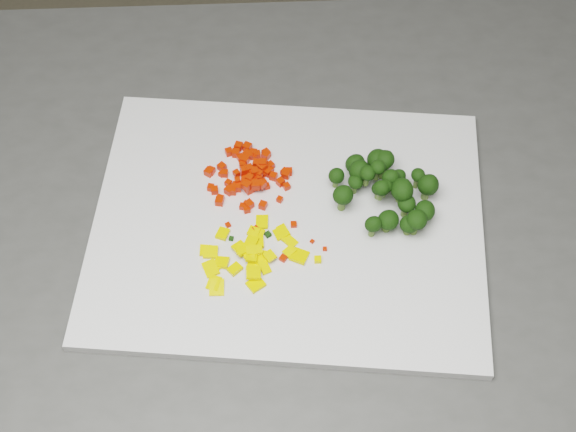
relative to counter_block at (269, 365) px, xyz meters
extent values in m
cube|color=#424240|center=(0.00, 0.00, 0.00)|extent=(1.22, 0.97, 0.90)
cube|color=silver|center=(0.03, -0.02, 0.46)|extent=(0.55, 0.49, 0.01)
cube|color=red|center=(-0.05, 0.03, 0.47)|extent=(0.01, 0.01, 0.01)
cube|color=red|center=(0.00, 0.09, 0.47)|extent=(0.01, 0.01, 0.01)
cube|color=red|center=(0.01, 0.08, 0.47)|extent=(0.01, 0.01, 0.01)
cube|color=red|center=(-0.01, 0.03, 0.47)|extent=(0.01, 0.01, 0.01)
cube|color=red|center=(-0.05, 0.03, 0.47)|extent=(0.01, 0.01, 0.01)
cube|color=red|center=(0.05, 0.05, 0.47)|extent=(0.01, 0.01, 0.01)
cube|color=red|center=(-0.03, 0.04, 0.47)|extent=(0.01, 0.01, 0.01)
cube|color=red|center=(0.00, 0.06, 0.48)|extent=(0.01, 0.01, 0.01)
cube|color=red|center=(-0.01, 0.05, 0.47)|extent=(0.01, 0.01, 0.01)
cube|color=red|center=(0.04, 0.05, 0.47)|extent=(0.01, 0.01, 0.01)
cube|color=red|center=(0.01, 0.06, 0.47)|extent=(0.01, 0.01, 0.01)
cube|color=red|center=(-0.04, 0.07, 0.47)|extent=(0.01, 0.01, 0.01)
cube|color=red|center=(0.02, 0.05, 0.47)|extent=(0.01, 0.01, 0.01)
cube|color=red|center=(-0.05, 0.04, 0.47)|extent=(0.01, 0.01, 0.01)
cube|color=red|center=(-0.01, 0.04, 0.47)|extent=(0.01, 0.01, 0.01)
cube|color=red|center=(-0.01, 0.04, 0.47)|extent=(0.01, 0.01, 0.01)
cube|color=red|center=(0.00, 0.09, 0.47)|extent=(0.01, 0.01, 0.01)
cube|color=red|center=(0.00, 0.05, 0.47)|extent=(0.01, 0.01, 0.01)
cube|color=red|center=(0.01, 0.03, 0.48)|extent=(0.01, 0.01, 0.01)
cube|color=red|center=(0.00, 0.05, 0.47)|extent=(0.01, 0.01, 0.01)
cube|color=red|center=(0.01, 0.05, 0.47)|extent=(0.01, 0.01, 0.01)
cube|color=red|center=(-0.01, 0.06, 0.47)|extent=(0.01, 0.01, 0.01)
cube|color=red|center=(0.02, 0.01, 0.47)|extent=(0.01, 0.01, 0.01)
cube|color=red|center=(0.02, 0.08, 0.47)|extent=(0.01, 0.01, 0.01)
cube|color=red|center=(0.02, 0.06, 0.47)|extent=(0.01, 0.01, 0.01)
cube|color=red|center=(0.01, 0.03, 0.47)|extent=(0.01, 0.01, 0.01)
cube|color=red|center=(0.02, 0.07, 0.47)|extent=(0.01, 0.01, 0.01)
cube|color=red|center=(-0.02, 0.01, 0.47)|extent=(0.01, 0.01, 0.01)
cube|color=red|center=(0.00, 0.10, 0.47)|extent=(0.01, 0.01, 0.01)
cube|color=red|center=(-0.01, 0.04, 0.48)|extent=(0.01, 0.01, 0.01)
cube|color=red|center=(0.03, 0.05, 0.47)|extent=(0.01, 0.01, 0.01)
cube|color=red|center=(-0.02, 0.01, 0.47)|extent=(0.01, 0.01, 0.01)
cube|color=red|center=(0.00, 0.01, 0.47)|extent=(0.01, 0.01, 0.01)
cube|color=red|center=(0.03, 0.06, 0.47)|extent=(0.01, 0.01, 0.01)
cube|color=red|center=(-0.02, 0.06, 0.47)|extent=(0.01, 0.01, 0.01)
cube|color=red|center=(0.02, 0.06, 0.48)|extent=(0.01, 0.01, 0.01)
cube|color=red|center=(-0.02, 0.04, 0.47)|extent=(0.01, 0.01, 0.01)
cube|color=red|center=(0.01, 0.08, 0.47)|extent=(0.01, 0.01, 0.01)
cube|color=red|center=(0.00, 0.08, 0.47)|extent=(0.01, 0.01, 0.01)
cube|color=red|center=(-0.02, 0.01, 0.47)|extent=(0.01, 0.01, 0.01)
cube|color=red|center=(0.01, 0.04, 0.47)|extent=(0.01, 0.01, 0.01)
cube|color=red|center=(-0.05, 0.07, 0.47)|extent=(0.01, 0.01, 0.01)
cube|color=red|center=(0.01, 0.05, 0.48)|extent=(0.01, 0.01, 0.01)
cube|color=red|center=(0.00, 0.05, 0.47)|extent=(0.01, 0.01, 0.01)
cube|color=red|center=(0.00, 0.09, 0.47)|extent=(0.01, 0.01, 0.01)
cube|color=red|center=(-0.02, 0.05, 0.47)|extent=(0.01, 0.01, 0.01)
cube|color=red|center=(0.00, 0.05, 0.47)|extent=(0.01, 0.01, 0.01)
cube|color=red|center=(-0.01, 0.09, 0.47)|extent=(0.01, 0.01, 0.01)
cube|color=red|center=(0.00, 0.04, 0.47)|extent=(0.01, 0.01, 0.01)
cube|color=red|center=(-0.03, 0.07, 0.47)|extent=(0.01, 0.01, 0.01)
cube|color=red|center=(-0.01, 0.03, 0.48)|extent=(0.01, 0.01, 0.01)
cube|color=red|center=(0.00, 0.08, 0.47)|extent=(0.01, 0.01, 0.01)
cube|color=red|center=(0.01, 0.06, 0.47)|extent=(0.01, 0.01, 0.01)
cube|color=red|center=(-0.01, 0.04, 0.47)|extent=(0.01, 0.01, 0.01)
cube|color=red|center=(-0.01, 0.08, 0.47)|extent=(0.01, 0.01, 0.01)
cube|color=red|center=(0.04, 0.05, 0.47)|extent=(0.01, 0.01, 0.01)
cube|color=red|center=(0.01, 0.09, 0.47)|extent=(0.01, 0.01, 0.01)
cube|color=red|center=(-0.01, 0.06, 0.47)|extent=(0.01, 0.01, 0.01)
cube|color=red|center=(0.03, 0.04, 0.47)|extent=(0.01, 0.01, 0.01)
cube|color=red|center=(0.02, 0.08, 0.47)|extent=(0.01, 0.01, 0.01)
cube|color=red|center=(-0.03, 0.05, 0.47)|extent=(0.01, 0.01, 0.01)
cube|color=red|center=(0.00, 0.04, 0.47)|extent=(0.01, 0.01, 0.01)
cube|color=red|center=(-0.01, 0.01, 0.47)|extent=(0.01, 0.01, 0.01)
cube|color=red|center=(-0.01, 0.07, 0.47)|extent=(0.01, 0.01, 0.01)
cube|color=red|center=(0.01, 0.04, 0.47)|extent=(0.01, 0.01, 0.01)
cube|color=red|center=(-0.02, 0.10, 0.47)|extent=(0.01, 0.01, 0.01)
cube|color=red|center=(-0.03, 0.04, 0.47)|extent=(0.01, 0.01, 0.01)
cube|color=red|center=(-0.01, 0.06, 0.47)|extent=(0.01, 0.01, 0.01)
cube|color=red|center=(-0.05, 0.05, 0.47)|extent=(0.01, 0.01, 0.01)
cube|color=red|center=(0.02, 0.06, 0.47)|extent=(0.01, 0.01, 0.01)
cube|color=red|center=(0.04, 0.03, 0.47)|extent=(0.01, 0.01, 0.01)
cube|color=red|center=(0.01, 0.07, 0.47)|extent=(0.01, 0.01, 0.01)
cube|color=red|center=(0.00, 0.04, 0.47)|extent=(0.01, 0.01, 0.01)
cube|color=red|center=(-0.01, 0.10, 0.47)|extent=(0.01, 0.01, 0.01)
cube|color=red|center=(-0.03, 0.08, 0.47)|extent=(0.01, 0.01, 0.01)
cube|color=red|center=(-0.01, 0.10, 0.47)|extent=(0.01, 0.01, 0.01)
cube|color=red|center=(-0.01, 0.05, 0.47)|extent=(0.01, 0.01, 0.01)
cube|color=red|center=(0.00, 0.05, 0.48)|extent=(0.01, 0.01, 0.01)
cube|color=red|center=(0.00, 0.03, 0.47)|extent=(0.01, 0.01, 0.01)
cube|color=red|center=(-0.03, 0.04, 0.47)|extent=(0.01, 0.01, 0.01)
cube|color=red|center=(-0.05, 0.07, 0.47)|extent=(0.01, 0.01, 0.01)
cube|color=yellow|center=(0.01, -0.04, 0.46)|extent=(0.02, 0.02, 0.01)
cube|color=yellow|center=(-0.03, -0.06, 0.47)|extent=(0.02, 0.02, 0.01)
cube|color=yellow|center=(-0.06, -0.06, 0.46)|extent=(0.02, 0.02, 0.01)
cube|color=yellow|center=(-0.02, -0.06, 0.46)|extent=(0.02, 0.02, 0.01)
cube|color=yellow|center=(-0.07, -0.06, 0.46)|extent=(0.01, 0.01, 0.00)
cube|color=yellow|center=(-0.01, -0.07, 0.47)|extent=(0.02, 0.02, 0.00)
cube|color=yellow|center=(-0.04, -0.05, 0.47)|extent=(0.02, 0.02, 0.01)
cube|color=yellow|center=(-0.05, -0.02, 0.46)|extent=(0.02, 0.02, 0.01)
cube|color=yellow|center=(-0.07, -0.08, 0.46)|extent=(0.02, 0.02, 0.01)
cube|color=yellow|center=(-0.07, -0.04, 0.46)|extent=(0.02, 0.02, 0.01)
cube|color=yellow|center=(-0.03, -0.07, 0.46)|extent=(0.02, 0.02, 0.01)
cube|color=yellow|center=(-0.07, -0.06, 0.46)|extent=(0.02, 0.02, 0.01)
cube|color=yellow|center=(-0.02, -0.04, 0.47)|extent=(0.02, 0.02, 0.01)
cube|color=yellow|center=(-0.03, -0.06, 0.47)|extent=(0.02, 0.02, 0.01)
cube|color=yellow|center=(-0.08, -0.04, 0.46)|extent=(0.02, 0.02, 0.01)
cube|color=yellow|center=(-0.03, -0.05, 0.47)|extent=(0.02, 0.01, 0.01)
cube|color=yellow|center=(-0.03, -0.08, 0.47)|extent=(0.02, 0.02, 0.01)
cube|color=yellow|center=(0.00, -0.01, 0.46)|extent=(0.02, 0.02, 0.00)
cube|color=yellow|center=(-0.05, -0.07, 0.46)|extent=(0.02, 0.02, 0.01)
cube|color=yellow|center=(0.03, -0.07, 0.46)|extent=(0.03, 0.03, 0.01)
cube|color=yellow|center=(-0.01, -0.08, 0.46)|extent=(0.01, 0.02, 0.01)
cube|color=yellow|center=(-0.02, -0.05, 0.47)|extent=(0.02, 0.01, 0.01)
cube|color=yellow|center=(0.02, -0.03, 0.46)|extent=(0.02, 0.02, 0.01)
cube|color=yellow|center=(-0.07, -0.09, 0.46)|extent=(0.02, 0.02, 0.01)
cube|color=yellow|center=(-0.01, -0.04, 0.46)|extent=(0.01, 0.02, 0.01)
cube|color=yellow|center=(0.02, -0.06, 0.46)|extent=(0.02, 0.02, 0.01)
cube|color=yellow|center=(-0.03, -0.09, 0.46)|extent=(0.02, 0.02, 0.01)
cube|color=yellow|center=(-0.02, -0.03, 0.46)|extent=(0.02, 0.02, 0.01)
cube|color=yellow|center=(-0.01, -0.03, 0.46)|extent=(0.02, 0.02, 0.01)
cube|color=yellow|center=(0.02, -0.05, 0.46)|extent=(0.02, 0.02, 0.01)
cube|color=yellow|center=(-0.03, -0.05, 0.47)|extent=(0.02, 0.02, 0.01)
cube|color=black|center=(0.00, -0.03, 0.46)|extent=(0.01, 0.01, 0.00)
cube|color=red|center=(-0.04, -0.01, 0.46)|extent=(0.01, 0.01, 0.00)
cube|color=red|center=(0.01, -0.07, 0.46)|extent=(0.01, 0.01, 0.01)
cube|color=red|center=(0.05, -0.05, 0.46)|extent=(0.01, 0.01, 0.00)
cube|color=red|center=(-0.01, -0.02, 0.46)|extent=(0.01, 0.01, 0.00)
cube|color=yellow|center=(0.05, -0.08, 0.47)|extent=(0.01, 0.01, 0.01)
cube|color=red|center=(0.06, -0.07, 0.46)|extent=(0.01, 0.01, 0.00)
cube|color=black|center=(-0.04, -0.03, 0.46)|extent=(0.01, 0.01, 0.00)
cube|color=red|center=(0.03, -0.03, 0.46)|extent=(0.01, 0.01, 0.00)
camera|label=1|loc=(-0.10, -0.53, 1.26)|focal=50.00mm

